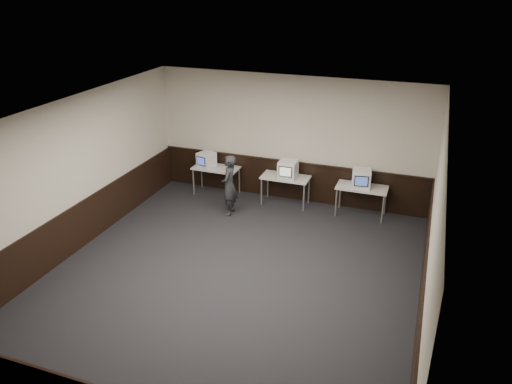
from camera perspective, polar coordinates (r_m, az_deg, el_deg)
floor at (r=9.80m, az=-2.89°, el=-9.80°), size 8.00×8.00×0.00m
ceiling at (r=8.46m, az=-3.33°, el=8.55°), size 8.00×8.00×0.00m
back_wall at (r=12.54m, az=4.02°, el=6.02°), size 7.00×0.00×7.00m
front_wall at (r=6.11m, az=-18.39°, el=-16.41°), size 7.00×0.00×7.00m
left_wall at (r=10.78m, az=-20.53°, el=1.47°), size 0.00×8.00×8.00m
right_wall at (r=8.42m, az=19.52°, el=-4.68°), size 0.00×8.00×8.00m
wainscot_back at (r=12.90m, az=3.86°, el=1.34°), size 6.98×0.04×1.00m
wainscot_left at (r=11.20m, az=-19.65°, el=-3.75°), size 0.04×7.98×1.00m
wainscot_right at (r=8.97m, az=18.43°, el=-10.86°), size 0.04×7.98×1.00m
wainscot_rail at (r=12.69m, az=3.90°, el=3.48°), size 6.98×0.06×0.04m
desk_left at (r=13.11m, az=-4.59°, el=2.54°), size 1.20×0.60×0.75m
desk_center at (r=12.49m, az=3.39°, el=1.47°), size 1.20×0.60×0.75m
desk_right at (r=12.14m, az=12.01°, el=0.28°), size 1.20×0.60×0.75m
emac_left at (r=13.08m, az=-5.69°, el=3.69°), size 0.49×0.51×0.39m
emac_center at (r=12.32m, az=3.67°, el=2.60°), size 0.45×0.48×0.44m
emac_right at (r=12.02m, az=11.95°, el=1.52°), size 0.50×0.52×0.43m
person at (r=11.94m, az=-3.09°, el=0.77°), size 0.42×0.59×1.50m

